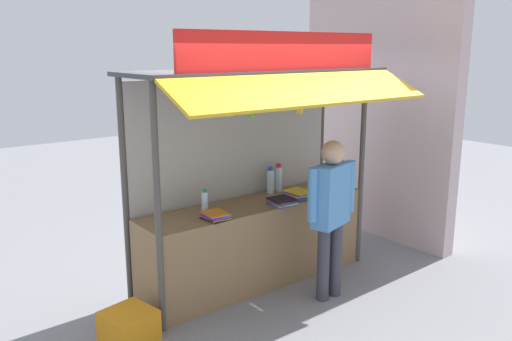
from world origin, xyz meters
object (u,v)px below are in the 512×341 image
Objects in this scene: magazine_stack_mid_left at (298,194)px; banana_bunch_rightmost at (299,106)px; water_bottle_rear_center at (205,201)px; magazine_stack_back_right at (215,216)px; water_bottle_right at (278,178)px; vendor_person at (331,205)px; banana_bunch_leftmost at (252,111)px; plastic_crate at (129,326)px; magazine_stack_center at (282,201)px; water_bottle_front_left at (270,181)px; banana_bunch_inner_left at (346,96)px; banana_bunch_inner_right at (230,109)px.

banana_bunch_rightmost is at bearing -133.42° from magazine_stack_mid_left.
magazine_stack_back_right is at bearing -98.40° from water_bottle_rear_center.
vendor_person is (-0.16, -0.98, -0.06)m from water_bottle_right.
plastic_crate is at bearing 174.50° from banana_bunch_leftmost.
magazine_stack_mid_left reaches higher than magazine_stack_center.
magazine_stack_mid_left is 2.25m from plastic_crate.
vendor_person is (0.12, -0.35, -0.95)m from banana_bunch_rightmost.
water_bottle_front_left is 1.35× the size of banana_bunch_inner_left.
vendor_person is at bearing -31.02° from magazine_stack_back_right.
water_bottle_front_left is 1.00× the size of banana_bunch_rightmost.
banana_bunch_inner_right reaches higher than water_bottle_rear_center.
banana_bunch_inner_right reaches higher than water_bottle_front_left.
magazine_stack_back_right is at bearing 95.72° from banana_bunch_inner_right.
water_bottle_rear_center is at bearing -171.41° from water_bottle_right.
banana_bunch_leftmost is 0.18× the size of vendor_person.
water_bottle_right is 1.38m from banana_bunch_leftmost.
water_bottle_front_left is 1.10× the size of magazine_stack_center.
banana_bunch_inner_right is 0.87× the size of banana_bunch_leftmost.
vendor_person is (-0.16, -0.65, 0.05)m from magazine_stack_mid_left.
water_bottle_rear_center is at bearing 88.49° from banana_bunch_inner_right.
vendor_person is (0.16, -0.56, 0.06)m from magazine_stack_center.
magazine_stack_back_right is 1.06m from banana_bunch_leftmost.
magazine_stack_center is at bearing 20.35° from banana_bunch_leftmost.
magazine_stack_mid_left is at bearing -68.01° from water_bottle_front_left.
plastic_crate is at bearing 173.14° from banana_bunch_inner_right.
water_bottle_right reaches higher than magazine_stack_back_right.
water_bottle_rear_center is 0.79× the size of banana_bunch_rightmost.
banana_bunch_rightmost reaches higher than water_bottle_right.
magazine_stack_back_right is (-1.12, -0.40, -0.12)m from water_bottle_right.
water_bottle_right reaches higher than magazine_stack_center.
vendor_person reaches higher than magazine_stack_back_right.
banana_bunch_rightmost is 0.75× the size of plastic_crate.
banana_bunch_rightmost reaches higher than magazine_stack_back_right.
water_bottle_front_left is at bearing 72.29° from vendor_person.
water_bottle_rear_center is 0.25m from magazine_stack_back_right.
banana_bunch_inner_left is (0.38, -0.63, 0.95)m from water_bottle_right.
banana_bunch_rightmost is (-0.28, -0.30, 1.00)m from magazine_stack_mid_left.
magazine_stack_center is 1.29m from banana_bunch_inner_left.
banana_bunch_rightmost is at bearing -113.84° from water_bottle_right.
banana_bunch_leftmost is at bearing 0.13° from banana_bunch_inner_right.
magazine_stack_back_right is (-0.04, -0.24, -0.08)m from water_bottle_rear_center.
magazine_stack_back_right is 1.09× the size of banana_bunch_inner_right.
magazine_stack_center is at bearing 163.64° from banana_bunch_inner_left.
vendor_person is at bearing -146.47° from banana_bunch_inner_left.
magazine_stack_mid_left is 1.54m from banana_bunch_inner_right.
banana_bunch_inner_right is (-0.98, -0.62, 0.92)m from water_bottle_front_left.
vendor_person reaches higher than water_bottle_right.
water_bottle_front_left is 0.75× the size of plastic_crate.
plastic_crate is (-2.11, -0.18, -0.78)m from magazine_stack_mid_left.
magazine_stack_center is 0.96× the size of magazine_stack_mid_left.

